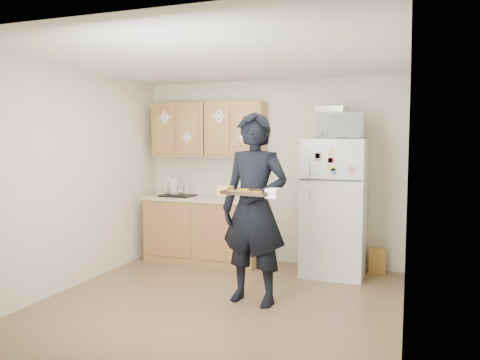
{
  "coord_description": "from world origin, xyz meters",
  "views": [
    {
      "loc": [
        1.81,
        -4.4,
        1.68
      ],
      "look_at": [
        0.05,
        0.45,
        1.24
      ],
      "focal_mm": 35.0,
      "sensor_mm": 36.0,
      "label": 1
    }
  ],
  "objects_px": {
    "person": "(254,209)",
    "dish_rack": "(178,190)",
    "baking_tray": "(249,193)",
    "refrigerator": "(334,207)",
    "microwave": "(338,126)"
  },
  "relations": [
    {
      "from": "refrigerator",
      "to": "dish_rack",
      "type": "distance_m",
      "value": 2.19
    },
    {
      "from": "person",
      "to": "dish_rack",
      "type": "bearing_deg",
      "value": 147.75
    },
    {
      "from": "dish_rack",
      "to": "refrigerator",
      "type": "bearing_deg",
      "value": 0.03
    },
    {
      "from": "refrigerator",
      "to": "microwave",
      "type": "distance_m",
      "value": 1.01
    },
    {
      "from": "refrigerator",
      "to": "person",
      "type": "distance_m",
      "value": 1.46
    },
    {
      "from": "refrigerator",
      "to": "dish_rack",
      "type": "bearing_deg",
      "value": -179.97
    },
    {
      "from": "baking_tray",
      "to": "microwave",
      "type": "bearing_deg",
      "value": 76.36
    },
    {
      "from": "person",
      "to": "baking_tray",
      "type": "xyz_separation_m",
      "value": [
        0.04,
        -0.3,
        0.2
      ]
    },
    {
      "from": "baking_tray",
      "to": "dish_rack",
      "type": "height_order",
      "value": "baking_tray"
    },
    {
      "from": "dish_rack",
      "to": "microwave",
      "type": "bearing_deg",
      "value": -1.26
    },
    {
      "from": "dish_rack",
      "to": "baking_tray",
      "type": "bearing_deg",
      "value": -45.11
    },
    {
      "from": "baking_tray",
      "to": "microwave",
      "type": "distance_m",
      "value": 1.81
    },
    {
      "from": "refrigerator",
      "to": "baking_tray",
      "type": "height_order",
      "value": "refrigerator"
    },
    {
      "from": "person",
      "to": "dish_rack",
      "type": "height_order",
      "value": "person"
    },
    {
      "from": "person",
      "to": "baking_tray",
      "type": "bearing_deg",
      "value": -74.43
    }
  ]
}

